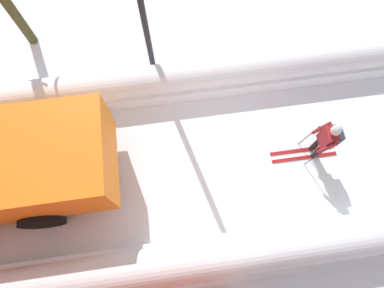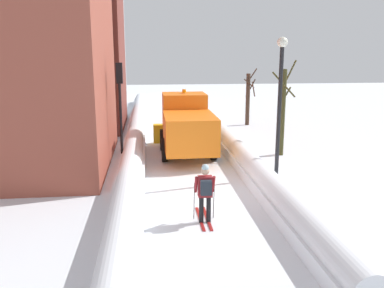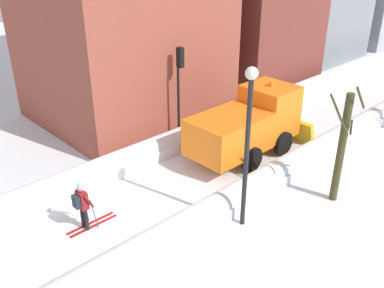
# 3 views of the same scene
# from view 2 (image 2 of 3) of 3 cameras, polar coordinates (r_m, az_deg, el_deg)

# --- Properties ---
(ground_plane) EXTENTS (80.00, 80.00, 0.00)m
(ground_plane) POSITION_cam_2_polar(r_m,az_deg,el_deg) (24.20, -1.95, 0.88)
(ground_plane) COLOR white
(snowbank_left) EXTENTS (1.10, 36.00, 0.96)m
(snowbank_left) POSITION_cam_2_polar(r_m,az_deg,el_deg) (24.07, -7.84, 1.68)
(snowbank_left) COLOR white
(snowbank_left) RESTS_ON ground
(snowbank_right) EXTENTS (1.10, 36.00, 0.90)m
(snowbank_right) POSITION_cam_2_polar(r_m,az_deg,el_deg) (24.43, 3.83, 1.82)
(snowbank_right) COLOR white
(snowbank_right) RESTS_ON ground
(building_concrete_far) EXTENTS (6.48, 7.37, 16.21)m
(building_concrete_far) POSITION_cam_2_polar(r_m,az_deg,el_deg) (37.00, -15.94, 17.17)
(building_concrete_far) COLOR gray
(building_concrete_far) RESTS_ON ground
(building_tower_distant) EXTENTS (6.88, 6.76, 16.41)m
(building_tower_distant) POSITION_cam_2_polar(r_m,az_deg,el_deg) (45.26, -14.15, 16.51)
(building_tower_distant) COLOR #9EA0A5
(building_tower_distant) RESTS_ON ground
(plow_truck) EXTENTS (3.20, 5.98, 3.12)m
(plow_truck) POSITION_cam_2_polar(r_m,az_deg,el_deg) (19.91, -0.74, 2.61)
(plow_truck) COLOR orange
(plow_truck) RESTS_ON ground
(skier) EXTENTS (0.62, 1.80, 1.81)m
(skier) POSITION_cam_2_polar(r_m,az_deg,el_deg) (12.08, 1.85, -6.54)
(skier) COLOR black
(skier) RESTS_ON ground
(traffic_light_pole) EXTENTS (0.28, 0.42, 4.53)m
(traffic_light_pole) POSITION_cam_2_polar(r_m,az_deg,el_deg) (18.32, -10.03, 6.89)
(traffic_light_pole) COLOR black
(traffic_light_pole) RESTS_ON ground
(street_lamp) EXTENTS (0.40, 0.40, 5.55)m
(street_lamp) POSITION_cam_2_polar(r_m,az_deg,el_deg) (16.25, 12.22, 7.17)
(street_lamp) COLOR black
(street_lamp) RESTS_ON ground
(bare_tree_near) EXTENTS (1.09, 1.13, 4.63)m
(bare_tree_near) POSITION_cam_2_polar(r_m,az_deg,el_deg) (20.25, 12.55, 4.56)
(bare_tree_near) COLOR #3E3B1E
(bare_tree_near) RESTS_ON ground
(bare_tree_mid) EXTENTS (0.97, 1.33, 3.91)m
(bare_tree_mid) POSITION_cam_2_polar(r_m,az_deg,el_deg) (28.47, 7.87, 6.41)
(bare_tree_mid) COLOR #402D22
(bare_tree_mid) RESTS_ON ground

